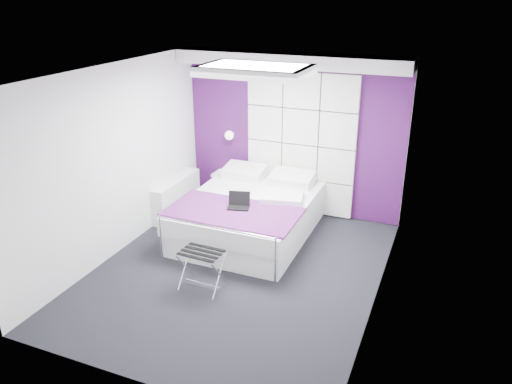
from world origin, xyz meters
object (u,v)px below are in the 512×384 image
nightstand (226,174)px  luggage_rack (202,270)px  laptop (240,203)px  wall_lamp (230,135)px  bed (249,215)px  radiator (177,196)px

nightstand → luggage_rack: 2.70m
luggage_rack → laptop: 1.24m
luggage_rack → laptop: (-0.00, 1.16, 0.43)m
wall_lamp → luggage_rack: size_ratio=0.29×
nightstand → bed: bearing=-49.4°
wall_lamp → luggage_rack: bearing=-72.8°
radiator → nightstand: size_ratio=2.83×
wall_lamp → laptop: 1.72m
wall_lamp → laptop: wall_lamp is taller
nightstand → luggage_rack: bearing=-71.1°
wall_lamp → radiator: 1.35m
luggage_rack → laptop: bearing=92.5°
radiator → nightstand: (0.57, 0.72, 0.22)m
wall_lamp → bed: bearing=-53.0°
laptop → luggage_rack: bearing=-104.7°
laptop → bed: bearing=79.5°
wall_lamp → radiator: (-0.64, -0.76, -0.92)m
wall_lamp → nightstand: bearing=-150.7°
nightstand → wall_lamp: bearing=29.3°
bed → nightstand: size_ratio=5.23×
bed → laptop: laptop is taller
nightstand → laptop: laptop is taller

